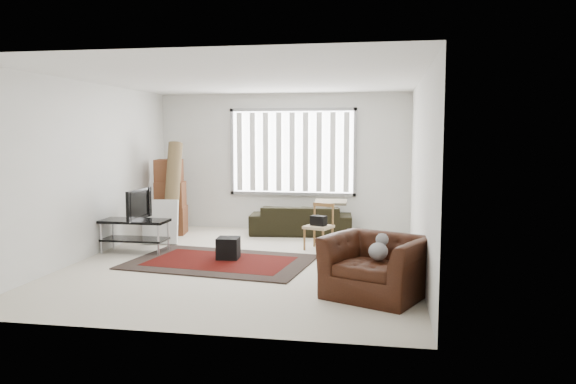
{
  "coord_description": "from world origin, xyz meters",
  "views": [
    {
      "loc": [
        2.01,
        -7.98,
        1.92
      ],
      "look_at": [
        0.59,
        0.18,
        1.05
      ],
      "focal_mm": 35.0,
      "sensor_mm": 36.0,
      "label": 1
    }
  ],
  "objects_px": {
    "moving_boxes": "(170,199)",
    "side_chair": "(319,224)",
    "sofa": "(301,215)",
    "armchair": "(376,262)",
    "tv_stand": "(135,229)"
  },
  "relations": [
    {
      "from": "sofa",
      "to": "armchair",
      "type": "distance_m",
      "value": 4.16
    },
    {
      "from": "moving_boxes",
      "to": "side_chair",
      "type": "height_order",
      "value": "moving_boxes"
    },
    {
      "from": "sofa",
      "to": "armchair",
      "type": "xyz_separation_m",
      "value": [
        1.48,
        -3.89,
        0.05
      ]
    },
    {
      "from": "armchair",
      "to": "side_chair",
      "type": "bearing_deg",
      "value": 135.08
    },
    {
      "from": "sofa",
      "to": "side_chair",
      "type": "xyz_separation_m",
      "value": [
        0.5,
        -1.31,
        0.06
      ]
    },
    {
      "from": "tv_stand",
      "to": "sofa",
      "type": "bearing_deg",
      "value": 40.65
    },
    {
      "from": "tv_stand",
      "to": "sofa",
      "type": "xyz_separation_m",
      "value": [
        2.4,
        2.06,
        -0.02
      ]
    },
    {
      "from": "side_chair",
      "to": "armchair",
      "type": "height_order",
      "value": "armchair"
    },
    {
      "from": "side_chair",
      "to": "tv_stand",
      "type": "bearing_deg",
      "value": -144.56
    },
    {
      "from": "tv_stand",
      "to": "moving_boxes",
      "type": "distance_m",
      "value": 1.73
    },
    {
      "from": "sofa",
      "to": "moving_boxes",
      "type": "bearing_deg",
      "value": 3.33
    },
    {
      "from": "side_chair",
      "to": "armchair",
      "type": "relative_size",
      "value": 0.54
    },
    {
      "from": "tv_stand",
      "to": "sofa",
      "type": "distance_m",
      "value": 3.17
    },
    {
      "from": "tv_stand",
      "to": "armchair",
      "type": "distance_m",
      "value": 4.29
    },
    {
      "from": "sofa",
      "to": "armchair",
      "type": "height_order",
      "value": "armchair"
    }
  ]
}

